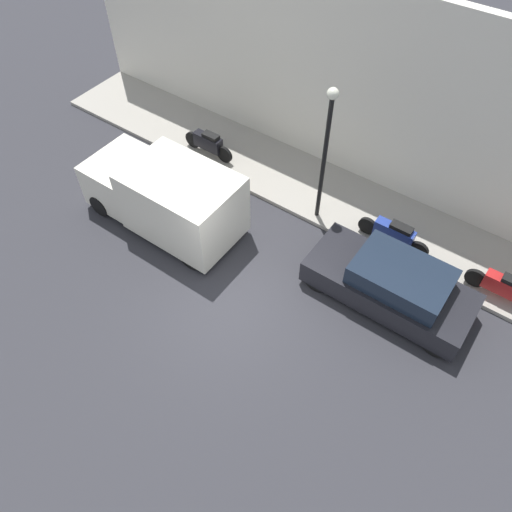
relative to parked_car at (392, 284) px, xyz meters
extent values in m
plane|color=#2D2D33|center=(-2.42, 3.24, -0.64)|extent=(60.00, 60.00, 0.00)
cube|color=gray|center=(2.40, 3.24, -0.58)|extent=(2.53, 19.95, 0.13)
cube|color=silver|center=(3.82, 3.24, 2.20)|extent=(0.30, 19.95, 5.69)
cube|color=black|center=(0.00, 0.06, -0.16)|extent=(1.74, 4.14, 0.65)
cube|color=#192333|center=(0.00, -0.15, 0.44)|extent=(1.53, 2.28, 0.54)
cylinder|color=black|center=(-0.75, 1.68, -0.35)|extent=(0.20, 0.59, 0.59)
cylinder|color=black|center=(0.75, 1.68, -0.35)|extent=(0.20, 0.59, 0.59)
cylinder|color=black|center=(-0.75, -1.57, -0.35)|extent=(0.20, 0.59, 0.59)
cylinder|color=black|center=(0.75, -1.57, -0.35)|extent=(0.20, 0.59, 0.59)
cube|color=silver|center=(-1.16, 5.68, 0.47)|extent=(2.03, 2.97, 1.86)
cube|color=silver|center=(-1.16, 7.96, 0.19)|extent=(1.93, 1.60, 1.31)
cube|color=#192333|center=(-1.16, 8.20, 0.55)|extent=(1.73, 0.88, 0.52)
cylinder|color=black|center=(-2.05, 8.19, -0.32)|extent=(0.22, 0.65, 0.65)
cylinder|color=black|center=(-0.28, 8.19, -0.32)|extent=(0.22, 0.65, 0.65)
cylinder|color=black|center=(-2.05, 4.77, -0.32)|extent=(0.22, 0.65, 0.65)
cylinder|color=black|center=(-0.28, 4.77, -0.32)|extent=(0.22, 0.65, 0.65)
cube|color=navy|center=(1.65, 0.72, -0.06)|extent=(0.30, 1.10, 0.47)
cube|color=black|center=(1.65, 0.57, 0.24)|extent=(0.27, 0.60, 0.12)
cylinder|color=black|center=(1.65, 1.47, -0.25)|extent=(0.10, 0.54, 0.54)
cylinder|color=black|center=(1.65, -0.04, -0.25)|extent=(0.10, 0.54, 0.54)
cube|color=#B21E1E|center=(1.61, -2.26, -0.06)|extent=(0.30, 0.99, 0.45)
cylinder|color=black|center=(1.61, -1.61, -0.25)|extent=(0.10, 0.54, 0.54)
cube|color=black|center=(1.77, 7.24, -0.04)|extent=(0.30, 0.99, 0.47)
cube|color=black|center=(1.77, 7.11, 0.25)|extent=(0.27, 0.54, 0.12)
cylinder|color=black|center=(1.77, 7.89, -0.24)|extent=(0.10, 0.56, 0.56)
cylinder|color=black|center=(1.77, 6.59, -0.24)|extent=(0.10, 0.56, 0.56)
cylinder|color=black|center=(1.45, 2.97, 1.41)|extent=(0.12, 0.12, 3.87)
sphere|color=silver|center=(1.45, 2.97, 3.43)|extent=(0.29, 0.29, 0.29)
camera|label=1|loc=(-7.84, -1.49, 9.89)|focal=35.00mm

